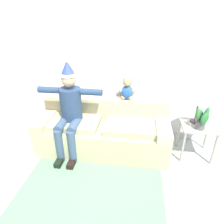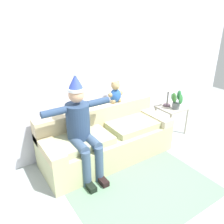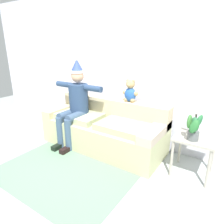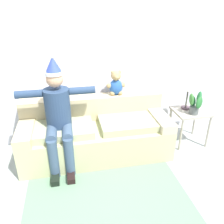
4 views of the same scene
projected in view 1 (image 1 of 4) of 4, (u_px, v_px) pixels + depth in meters
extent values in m
plane|color=#99A1A0|center=(90.00, 193.00, 2.59)|extent=(10.00, 10.00, 0.00)
cube|color=silver|center=(108.00, 64.00, 3.36)|extent=(7.00, 0.10, 2.70)
cube|color=#B6B885|center=(103.00, 137.00, 3.37)|extent=(2.14, 0.85, 0.46)
cube|color=#C4B189|center=(106.00, 107.00, 3.46)|extent=(2.14, 0.24, 0.36)
cube|color=#C5B485|center=(47.00, 118.00, 3.36)|extent=(0.22, 0.85, 0.13)
cube|color=#BEAD96|center=(163.00, 126.00, 3.12)|extent=(0.22, 0.85, 0.13)
cube|color=#A5AB84|center=(74.00, 122.00, 3.26)|extent=(0.86, 0.60, 0.10)
cube|color=tan|center=(132.00, 126.00, 3.14)|extent=(0.86, 0.60, 0.10)
cylinder|color=navy|center=(71.00, 104.00, 3.15)|extent=(0.34, 0.34, 0.52)
sphere|color=tan|center=(69.00, 80.00, 2.97)|extent=(0.22, 0.22, 0.22)
cylinder|color=white|center=(68.00, 75.00, 2.94)|extent=(0.23, 0.23, 0.04)
cone|color=#2F43A2|center=(67.00, 67.00, 2.89)|extent=(0.21, 0.21, 0.20)
sphere|color=white|center=(67.00, 61.00, 2.84)|extent=(0.06, 0.06, 0.06)
cylinder|color=#3A4F6A|center=(62.00, 124.00, 3.10)|extent=(0.14, 0.40, 0.14)
cylinder|color=#3A4F6A|center=(60.00, 146.00, 3.05)|extent=(0.13, 0.13, 0.56)
cube|color=black|center=(60.00, 161.00, 3.09)|extent=(0.10, 0.24, 0.08)
cylinder|color=#3A4F6A|center=(75.00, 125.00, 3.08)|extent=(0.14, 0.40, 0.14)
cylinder|color=#3A4F6A|center=(72.00, 147.00, 3.03)|extent=(0.13, 0.13, 0.56)
cube|color=black|center=(72.00, 163.00, 3.06)|extent=(0.10, 0.24, 0.08)
cylinder|color=navy|center=(49.00, 90.00, 3.09)|extent=(0.34, 0.10, 0.10)
cylinder|color=navy|center=(91.00, 92.00, 3.01)|extent=(0.34, 0.10, 0.10)
ellipsoid|color=#26529F|center=(127.00, 92.00, 3.28)|extent=(0.20, 0.16, 0.24)
sphere|color=tan|center=(127.00, 82.00, 3.19)|extent=(0.15, 0.15, 0.15)
sphere|color=tan|center=(127.00, 84.00, 3.15)|extent=(0.07, 0.07, 0.07)
sphere|color=tan|center=(124.00, 79.00, 3.18)|extent=(0.05, 0.05, 0.05)
sphere|color=tan|center=(131.00, 79.00, 3.16)|extent=(0.05, 0.05, 0.05)
sphere|color=tan|center=(121.00, 90.00, 3.27)|extent=(0.08, 0.08, 0.08)
sphere|color=tan|center=(123.00, 98.00, 3.29)|extent=(0.08, 0.08, 0.08)
sphere|color=tan|center=(133.00, 91.00, 3.25)|extent=(0.08, 0.08, 0.08)
sphere|color=tan|center=(130.00, 98.00, 3.28)|extent=(0.08, 0.08, 0.08)
cube|color=#A59E91|center=(199.00, 126.00, 3.07)|extent=(0.52, 0.47, 0.03)
cylinder|color=#A59E91|center=(183.00, 147.00, 3.04)|extent=(0.04, 0.04, 0.53)
cylinder|color=#A59E91|center=(214.00, 150.00, 2.98)|extent=(0.04, 0.04, 0.53)
cylinder|color=#A59E91|center=(179.00, 133.00, 3.40)|extent=(0.04, 0.04, 0.53)
cylinder|color=#A59E91|center=(206.00, 135.00, 3.35)|extent=(0.04, 0.04, 0.53)
cylinder|color=#543E4B|center=(195.00, 121.00, 3.14)|extent=(0.14, 0.14, 0.03)
cylinder|color=#4C4A3F|center=(197.00, 112.00, 3.07)|extent=(0.02, 0.02, 0.30)
cone|color=silver|center=(200.00, 97.00, 2.96)|extent=(0.24, 0.24, 0.18)
cylinder|color=#595F60|center=(200.00, 125.00, 2.94)|extent=(0.14, 0.14, 0.12)
ellipsoid|color=#256937|center=(206.00, 113.00, 2.84)|extent=(0.12, 0.15, 0.21)
ellipsoid|color=#28613C|center=(200.00, 115.00, 2.94)|extent=(0.15, 0.12, 0.21)
ellipsoid|color=#377432|center=(198.00, 114.00, 2.87)|extent=(0.07, 0.14, 0.20)
ellipsoid|color=#26672E|center=(205.00, 118.00, 2.80)|extent=(0.16, 0.11, 0.21)
cube|color=slate|center=(90.00, 192.00, 2.61)|extent=(1.91, 1.29, 0.01)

